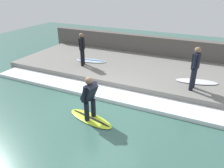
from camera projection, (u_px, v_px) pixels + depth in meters
ground_plane at (103, 110)px, 7.74m from camera, size 28.00×28.00×0.00m
concrete_ledge at (138, 70)px, 10.73m from camera, size 4.40×12.39×0.35m
back_wall at (153, 48)px, 12.53m from camera, size 0.50×13.01×1.34m
wave_foam_crest at (115, 95)px, 8.56m from camera, size 1.02×11.77×0.14m
surfboard_riding at (90, 118)px, 7.19m from camera, size 0.93×1.82×0.07m
surfer_riding at (89, 96)px, 6.83m from camera, size 0.56×0.55×1.45m
surfer_waiting_near at (195, 66)px, 8.08m from camera, size 0.56×0.28×1.66m
surfboard_waiting_near at (197, 82)px, 9.00m from camera, size 0.90×1.74×0.06m
surfer_waiting_far at (82, 47)px, 10.53m from camera, size 0.51×0.37×1.58m
surfboard_waiting_far at (91, 61)px, 11.38m from camera, size 0.82×1.68×0.07m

